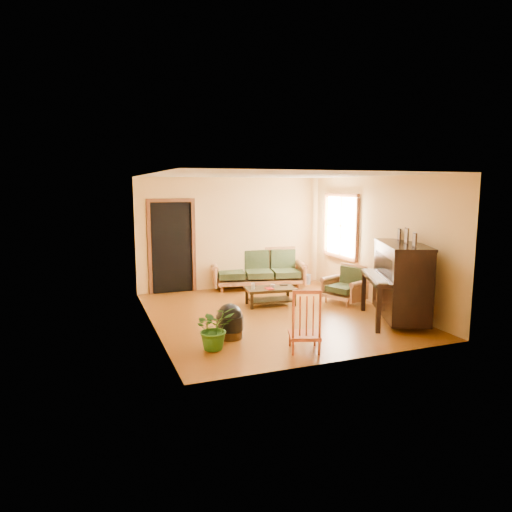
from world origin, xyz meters
name	(u,v)px	position (x,y,z in m)	size (l,w,h in m)	color
floor	(274,314)	(0.00, 0.00, 0.00)	(5.00, 5.00, 0.00)	#63320D
doorway	(172,248)	(-1.45, 2.48, 1.02)	(1.08, 0.16, 2.05)	black
window	(341,226)	(2.21, 1.30, 1.50)	(0.12, 1.36, 1.46)	white
sofa	(258,269)	(0.54, 2.20, 0.46)	(2.16, 0.91, 0.93)	#9E633A
coffee_table	(270,296)	(0.19, 0.63, 0.18)	(0.99, 0.54, 0.36)	black
armchair	(345,284)	(1.70, 0.26, 0.39)	(0.74, 0.78, 0.78)	#9E633A
piano	(401,283)	(1.92, -1.24, 0.70)	(0.94, 1.59, 1.41)	black
footstool	(230,325)	(-1.20, -1.01, 0.21)	(0.44, 0.44, 0.42)	black
red_chair	(305,319)	(-0.35, -1.95, 0.47)	(0.44, 0.48, 0.95)	#9C3D1C
leaning_frame	(295,272)	(1.60, 2.41, 0.28)	(0.42, 0.09, 0.56)	#BE903F
ceramic_crock	(307,279)	(1.81, 2.18, 0.12)	(0.20, 0.20, 0.24)	#2F528E
potted_plant	(214,328)	(-1.56, -1.42, 0.33)	(0.59, 0.51, 0.66)	#245819
book	(266,289)	(0.04, 0.52, 0.37)	(0.15, 0.20, 0.02)	maroon
candle	(253,286)	(-0.19, 0.64, 0.42)	(0.07, 0.07, 0.12)	silver
glass_jar	(273,286)	(0.25, 0.65, 0.39)	(0.10, 0.10, 0.06)	silver
remote	(284,285)	(0.53, 0.73, 0.37)	(0.16, 0.04, 0.02)	black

